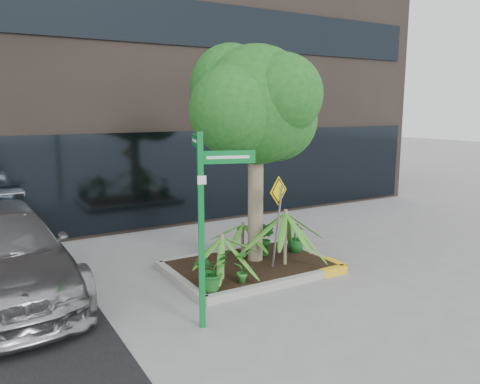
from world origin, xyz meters
TOP-DOWN VIEW (x-y plane):
  - ground at (0.00, 0.00)m, footprint 80.00×80.00m
  - planter at (0.23, 0.27)m, footprint 3.35×2.36m
  - tree at (0.43, 0.49)m, footprint 3.09×2.74m
  - palm_front at (0.79, -0.10)m, footprint 1.30×1.30m
  - palm_left at (-0.73, -0.18)m, footprint 0.98×0.98m
  - palm_back at (0.30, 0.79)m, footprint 0.85×0.85m
  - shrub_a at (-1.15, -0.54)m, footprint 0.80×0.80m
  - shrub_b at (1.51, 0.48)m, footprint 0.47×0.47m
  - shrub_c at (-0.50, -0.55)m, footprint 0.35×0.35m
  - shrub_d at (0.76, 0.61)m, footprint 0.55×0.55m
  - street_sign_post at (-1.72, -1.46)m, footprint 0.85×1.05m
  - cattle_sign at (0.50, -0.23)m, footprint 0.54×0.25m

SIDE VIEW (x-z plane):
  - ground at x=0.00m, z-range 0.00..0.00m
  - planter at x=0.23m, z-range 0.03..0.18m
  - shrub_c at x=-0.50m, z-range 0.15..0.81m
  - shrub_b at x=1.51m, z-range 0.15..0.84m
  - shrub_a at x=-1.15m, z-range 0.15..0.86m
  - shrub_d at x=0.76m, z-range 0.15..0.89m
  - palm_back at x=0.30m, z-range 0.38..1.33m
  - palm_left at x=-0.73m, z-range 0.42..1.50m
  - palm_front at x=0.79m, z-range 0.51..1.95m
  - cattle_sign at x=0.50m, z-range 0.48..2.35m
  - street_sign_post at x=-1.72m, z-range 0.35..3.35m
  - tree at x=0.43m, z-range 1.07..5.70m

